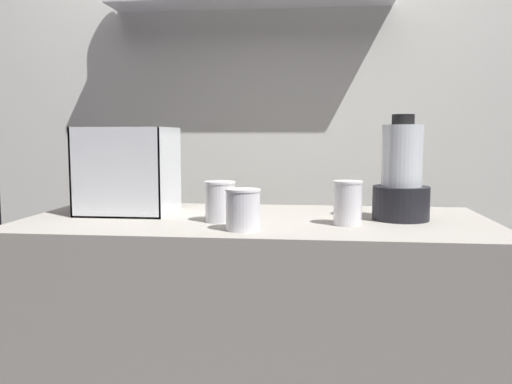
% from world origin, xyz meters
% --- Properties ---
extents(counter, '(1.40, 0.64, 0.90)m').
position_xyz_m(counter, '(0.00, 0.00, 0.45)').
color(counter, '#9E998E').
rests_on(counter, ground_plane).
extents(back_wall_unit, '(2.60, 0.24, 2.50)m').
position_xyz_m(back_wall_unit, '(-0.01, 0.77, 1.27)').
color(back_wall_unit, silver).
rests_on(back_wall_unit, ground_plane).
extents(carrot_display_bin, '(0.28, 0.24, 0.28)m').
position_xyz_m(carrot_display_bin, '(-0.42, 0.07, 0.98)').
color(carrot_display_bin, white).
rests_on(carrot_display_bin, counter).
extents(blender_pitcher, '(0.17, 0.17, 0.31)m').
position_xyz_m(blender_pitcher, '(0.43, 0.02, 1.02)').
color(blender_pitcher, black).
rests_on(blender_pitcher, counter).
extents(juice_cup_beet_far_left, '(0.09, 0.09, 0.12)m').
position_xyz_m(juice_cup_beet_far_left, '(-0.10, -0.07, 0.95)').
color(juice_cup_beet_far_left, white).
rests_on(juice_cup_beet_far_left, counter).
extents(juice_cup_carrot_left, '(0.09, 0.09, 0.11)m').
position_xyz_m(juice_cup_carrot_left, '(-0.01, -0.21, 0.95)').
color(juice_cup_carrot_left, white).
rests_on(juice_cup_carrot_left, counter).
extents(juice_cup_orange_middle, '(0.08, 0.08, 0.12)m').
position_xyz_m(juice_cup_orange_middle, '(0.27, -0.09, 0.96)').
color(juice_cup_orange_middle, white).
rests_on(juice_cup_orange_middle, counter).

